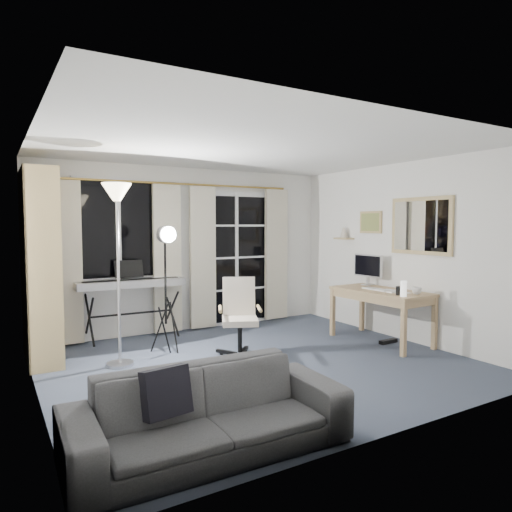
{
  "coord_description": "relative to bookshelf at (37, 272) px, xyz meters",
  "views": [
    {
      "loc": [
        -2.6,
        -4.34,
        1.57
      ],
      "look_at": [
        0.17,
        0.35,
        1.19
      ],
      "focal_mm": 32.0,
      "sensor_mm": 36.0,
      "label": 1
    }
  ],
  "objects": [
    {
      "name": "studio_light",
      "position": [
        1.38,
        -0.43,
        0.24
      ],
      "size": [
        0.29,
        0.32,
        1.59
      ],
      "rotation": [
        0.0,
        0.0,
        0.06
      ],
      "color": "black",
      "rests_on": "floor"
    },
    {
      "name": "torchiere_lamp",
      "position": [
        0.76,
        -0.62,
        0.59
      ],
      "size": [
        0.32,
        0.32,
        2.02
      ],
      "rotation": [
        0.0,
        0.0,
        -0.01
      ],
      "color": "#B2B2B7",
      "rests_on": "floor"
    },
    {
      "name": "framed_print",
      "position": [
        4.36,
        -0.8,
        0.56
      ],
      "size": [
        0.03,
        0.42,
        0.32
      ],
      "color": "tan",
      "rests_on": "floor"
    },
    {
      "name": "wall_mirror",
      "position": [
        4.35,
        -1.7,
        0.51
      ],
      "size": [
        0.04,
        0.94,
        0.74
      ],
      "color": "tan",
      "rests_on": "floor"
    },
    {
      "name": "desk_clutter",
      "position": [
        3.95,
        -1.58,
        -0.49
      ],
      "size": [
        0.4,
        0.8,
        0.89
      ],
      "rotation": [
        0.0,
        0.0,
        0.04
      ],
      "color": "white",
      "rests_on": "desk"
    },
    {
      "name": "window",
      "position": [
        1.08,
        0.63,
        0.46
      ],
      "size": [
        1.2,
        0.08,
        1.4
      ],
      "color": "white",
      "rests_on": "floor"
    },
    {
      "name": "curtains",
      "position": [
        1.99,
        0.53,
        0.06
      ],
      "size": [
        3.6,
        0.07,
        2.13
      ],
      "color": "gold",
      "rests_on": "floor"
    },
    {
      "name": "monitor",
      "position": [
        4.21,
        -0.91,
        -0.07
      ],
      "size": [
        0.17,
        0.51,
        0.44
      ],
      "rotation": [
        0.0,
        0.0,
        0.04
      ],
      "color": "silver",
      "rests_on": "desk"
    },
    {
      "name": "floor",
      "position": [
        2.13,
        -1.35,
        -1.05
      ],
      "size": [
        4.5,
        4.0,
        0.02
      ],
      "primitive_type": "cube",
      "color": "#3A4255",
      "rests_on": "ground"
    },
    {
      "name": "sofa",
      "position": [
        0.8,
        -2.89,
        -0.66
      ],
      "size": [
        1.94,
        0.62,
        0.75
      ],
      "rotation": [
        0.0,
        0.0,
        -0.03
      ],
      "color": "#2D2D30",
      "rests_on": "floor"
    },
    {
      "name": "desk",
      "position": [
        4.01,
        -1.36,
        -0.42
      ],
      "size": [
        0.7,
        1.33,
        0.7
      ],
      "rotation": [
        0.0,
        0.0,
        0.04
      ],
      "color": "tan",
      "rests_on": "floor"
    },
    {
      "name": "bookshelf",
      "position": [
        0.0,
        0.0,
        0.0
      ],
      "size": [
        0.36,
        1.02,
        2.18
      ],
      "rotation": [
        0.0,
        0.0,
        -0.01
      ],
      "color": "tan",
      "rests_on": "floor"
    },
    {
      "name": "wall_shelf",
      "position": [
        4.29,
        -0.3,
        0.37
      ],
      "size": [
        0.16,
        0.3,
        0.18
      ],
      "color": "tan",
      "rests_on": "floor"
    },
    {
      "name": "keyboard_piano",
      "position": [
        1.16,
        0.35,
        -0.26
      ],
      "size": [
        1.41,
        0.71,
        1.02
      ],
      "rotation": [
        0.0,
        0.0,
        -0.03
      ],
      "color": "black",
      "rests_on": "floor"
    },
    {
      "name": "office_chair",
      "position": [
        2.09,
        -0.95,
        -0.48
      ],
      "size": [
        0.65,
        0.66,
        0.94
      ],
      "rotation": [
        0.0,
        0.0,
        -0.44
      ],
      "color": "black",
      "rests_on": "floor"
    },
    {
      "name": "mug",
      "position": [
        4.11,
        -1.86,
        -0.28
      ],
      "size": [
        0.12,
        0.1,
        0.11
      ],
      "primitive_type": "imported",
      "rotation": [
        0.0,
        0.0,
        0.04
      ],
      "color": "silver",
      "rests_on": "desk"
    },
    {
      "name": "french_door",
      "position": [
        2.88,
        0.63,
        -0.01
      ],
      "size": [
        1.32,
        0.09,
        2.11
      ],
      "color": "white",
      "rests_on": "floor"
    }
  ]
}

